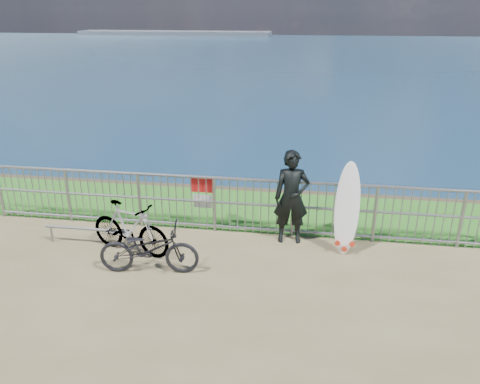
% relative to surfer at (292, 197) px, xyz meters
% --- Properties ---
extents(grass_strip, '(120.00, 120.00, 0.00)m').
position_rel_surfer_xyz_m(grass_strip, '(-0.98, 1.30, -0.86)').
color(grass_strip, '#256B1D').
rests_on(grass_strip, ground).
extents(seascape, '(260.00, 260.00, 5.00)m').
position_rel_surfer_xyz_m(seascape, '(-44.73, 146.09, -4.90)').
color(seascape, brown).
rests_on(seascape, ground).
extents(railing, '(10.06, 0.10, 1.13)m').
position_rel_surfer_xyz_m(railing, '(-0.97, 0.20, -0.29)').
color(railing, gray).
rests_on(railing, ground).
extents(surfer, '(0.68, 0.48, 1.74)m').
position_rel_surfer_xyz_m(surfer, '(0.00, 0.00, 0.00)').
color(surfer, black).
rests_on(surfer, ground).
extents(surfboard, '(0.47, 0.43, 1.65)m').
position_rel_surfer_xyz_m(surfboard, '(0.97, -0.24, -0.11)').
color(surfboard, white).
rests_on(surfboard, ground).
extents(bicycle_near, '(1.68, 0.77, 0.85)m').
position_rel_surfer_xyz_m(bicycle_near, '(-2.21, -1.48, -0.44)').
color(bicycle_near, black).
rests_on(bicycle_near, ground).
extents(bicycle_far, '(1.65, 0.87, 0.95)m').
position_rel_surfer_xyz_m(bicycle_far, '(-2.76, -0.88, -0.39)').
color(bicycle_far, black).
rests_on(bicycle_far, ground).
extents(bike_rack, '(1.65, 0.05, 0.35)m').
position_rel_surfer_xyz_m(bike_rack, '(-3.64, -0.74, -0.59)').
color(bike_rack, gray).
rests_on(bike_rack, ground).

